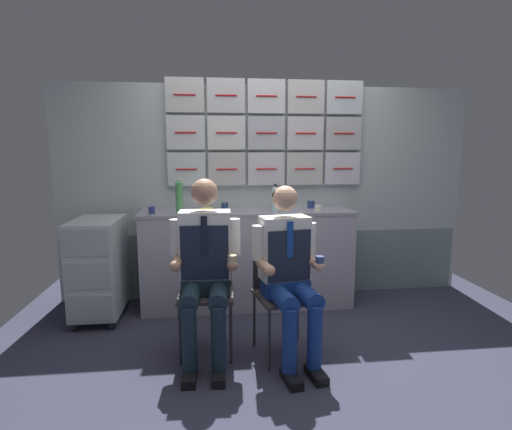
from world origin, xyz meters
The scene contains 15 objects.
ground centered at (0.00, 0.00, -0.02)m, with size 4.80×4.80×0.04m, color #313244.
galley_bulkhead centered at (0.00, 1.37, 1.14)m, with size 4.20×0.14×2.20m.
galley_counter centered at (-0.23, 1.09, 0.47)m, with size 2.04×0.53×0.94m.
service_trolley centered at (-1.59, 0.92, 0.49)m, with size 0.40×0.65×0.91m.
folding_chair_left centered at (-0.62, 0.26, 0.54)m, with size 0.42×0.42×0.86m.
crew_member_left centered at (-0.63, 0.10, 0.73)m, with size 0.51×0.64×1.31m.
folding_chair_center centered at (-0.07, 0.15, 0.54)m, with size 0.46×0.47×0.86m.
crew_member_center centered at (-0.04, -0.01, 0.70)m, with size 0.49×0.64×1.26m.
water_bottle_blue_cap centered at (0.02, 1.00, 1.06)m, with size 0.07×0.07×0.26m.
sparkling_bottle_green centered at (-0.87, 0.95, 1.10)m, with size 0.07×0.07×0.32m.
paper_cup_blue centered at (-0.45, 1.13, 0.98)m, with size 0.07×0.07×0.07m.
coffee_cup_white centered at (0.42, 0.95, 0.97)m, with size 0.07×0.07×0.06m.
paper_cup_tan centered at (0.41, 1.17, 0.98)m, with size 0.07×0.07×0.07m.
espresso_cup_small centered at (-1.12, 0.98, 0.98)m, with size 0.06×0.06×0.06m.
snack_banana centered at (-0.63, 1.05, 0.96)m, with size 0.17×0.10×0.04m.
Camera 1 is at (-0.58, -2.68, 1.49)m, focal length 27.93 mm.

